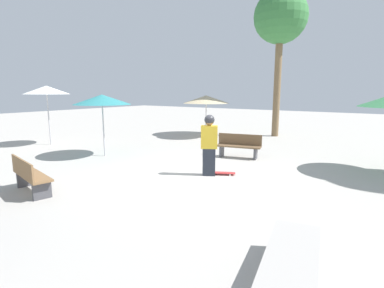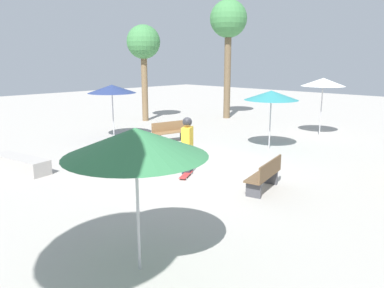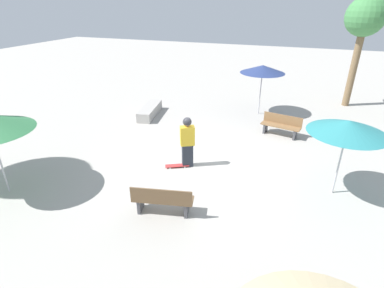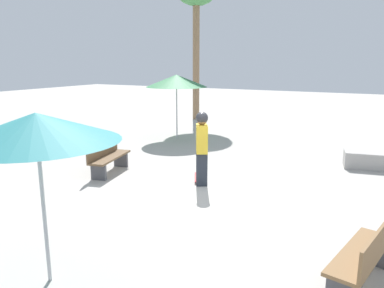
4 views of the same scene
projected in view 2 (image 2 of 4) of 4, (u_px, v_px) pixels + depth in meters
ground_plane at (191, 168)px, 12.16m from camera, size 60.00×60.00×0.00m
skater_main at (187, 143)px, 11.36m from camera, size 0.45×0.53×1.75m
skateboard at (186, 175)px, 11.20m from camera, size 0.55×0.80×0.07m
concrete_ledge at (21, 164)px, 11.75m from camera, size 2.34×1.04×0.45m
bench_near at (170, 132)px, 15.90m from camera, size 0.76×1.66×0.85m
bench_far at (265, 175)px, 9.93m from camera, size 0.78×1.66×0.85m
shade_umbrella_green at (136, 142)px, 5.79m from camera, size 2.28×2.28×2.40m
shade_umbrella_white at (323, 82)px, 16.86m from camera, size 1.95×1.95×2.63m
shade_umbrella_teal at (271, 95)px, 14.31m from camera, size 2.07×2.07×2.28m
shade_umbrella_navy at (112, 89)px, 16.19m from camera, size 2.09×2.09×2.37m
palm_tree_right at (228, 23)px, 21.38m from camera, size 2.12×2.12×6.78m
palm_tree_far_back at (144, 45)px, 20.65m from camera, size 1.85×1.85×5.32m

